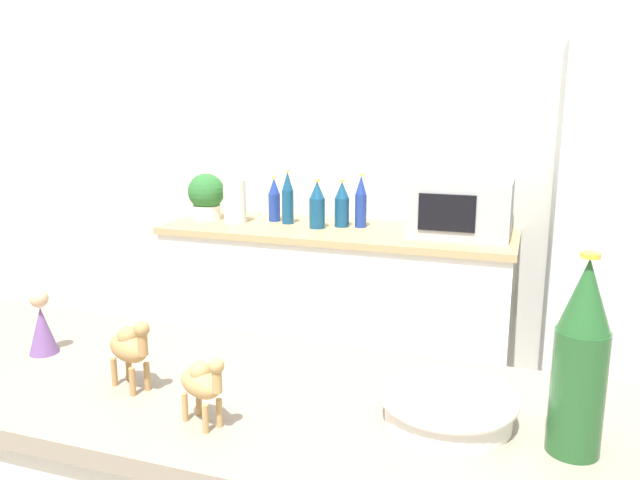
# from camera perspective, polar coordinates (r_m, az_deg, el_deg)

# --- Properties ---
(wall_back) EXTENTS (8.00, 0.06, 2.55)m
(wall_back) POSITION_cam_1_polar(r_m,az_deg,el_deg) (3.42, 10.59, 8.16)
(wall_back) COLOR silver
(wall_back) RESTS_ON ground_plane
(back_counter) EXTENTS (1.82, 0.63, 0.88)m
(back_counter) POSITION_cam_1_polar(r_m,az_deg,el_deg) (3.37, 1.54, -6.21)
(back_counter) COLOR white
(back_counter) RESTS_ON ground_plane
(potted_plant) EXTENTS (0.20, 0.20, 0.26)m
(potted_plant) POSITION_cam_1_polar(r_m,az_deg,el_deg) (3.53, -10.35, 4.02)
(potted_plant) COLOR silver
(potted_plant) RESTS_ON back_counter
(paper_towel_roll) EXTENTS (0.12, 0.12, 0.23)m
(paper_towel_roll) POSITION_cam_1_polar(r_m,az_deg,el_deg) (3.41, -7.80, 3.54)
(paper_towel_roll) COLOR white
(paper_towel_roll) RESTS_ON back_counter
(microwave) EXTENTS (0.48, 0.37, 0.28)m
(microwave) POSITION_cam_1_polar(r_m,az_deg,el_deg) (3.12, 12.75, 2.94)
(microwave) COLOR #B2B5BA
(microwave) RESTS_ON back_counter
(back_bottle_0) EXTENTS (0.08, 0.08, 0.25)m
(back_bottle_0) POSITION_cam_1_polar(r_m,az_deg,el_deg) (3.23, -0.27, 3.20)
(back_bottle_0) COLOR navy
(back_bottle_0) RESTS_ON back_counter
(back_bottle_1) EXTENTS (0.07, 0.07, 0.24)m
(back_bottle_1) POSITION_cam_1_polar(r_m,az_deg,el_deg) (3.43, -4.21, 3.66)
(back_bottle_1) COLOR navy
(back_bottle_1) RESTS_ON back_counter
(back_bottle_2) EXTENTS (0.06, 0.06, 0.29)m
(back_bottle_2) POSITION_cam_1_polar(r_m,az_deg,el_deg) (3.35, -2.97, 3.84)
(back_bottle_2) COLOR navy
(back_bottle_2) RESTS_ON back_counter
(back_bottle_3) EXTENTS (0.08, 0.08, 0.25)m
(back_bottle_3) POSITION_cam_1_polar(r_m,az_deg,el_deg) (3.27, 2.02, 3.25)
(back_bottle_3) COLOR navy
(back_bottle_3) RESTS_ON back_counter
(back_bottle_4) EXTENTS (0.06, 0.06, 0.28)m
(back_bottle_4) POSITION_cam_1_polar(r_m,az_deg,el_deg) (3.25, 3.76, 3.48)
(back_bottle_4) COLOR navy
(back_bottle_4) RESTS_ON back_counter
(wine_bottle) EXTENTS (0.08, 0.08, 0.32)m
(wine_bottle) POSITION_cam_1_polar(r_m,az_deg,el_deg) (1.05, 22.71, -10.07)
(wine_bottle) COLOR #235628
(wine_bottle) RESTS_ON bar_counter
(fruit_bowl) EXTENTS (0.23, 0.23, 0.05)m
(fruit_bowl) POSITION_cam_1_polar(r_m,az_deg,el_deg) (1.13, 11.64, -14.60)
(fruit_bowl) COLOR white
(fruit_bowl) RESTS_ON bar_counter
(camel_figurine) EXTENTS (0.11, 0.08, 0.13)m
(camel_figurine) POSITION_cam_1_polar(r_m,az_deg,el_deg) (1.09, -10.71, -12.67)
(camel_figurine) COLOR tan
(camel_figurine) RESTS_ON bar_counter
(camel_figurine_second) EXTENTS (0.12, 0.09, 0.15)m
(camel_figurine_second) POSITION_cam_1_polar(r_m,az_deg,el_deg) (1.25, -16.98, -9.32)
(camel_figurine_second) COLOR #A87F4C
(camel_figurine_second) RESTS_ON bar_counter
(wise_man_figurine_crimson) EXTENTS (0.06, 0.06, 0.14)m
(wise_man_figurine_crimson) POSITION_cam_1_polar(r_m,az_deg,el_deg) (1.49, -24.08, -7.20)
(wise_man_figurine_crimson) COLOR #6B4784
(wise_man_figurine_crimson) RESTS_ON bar_counter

